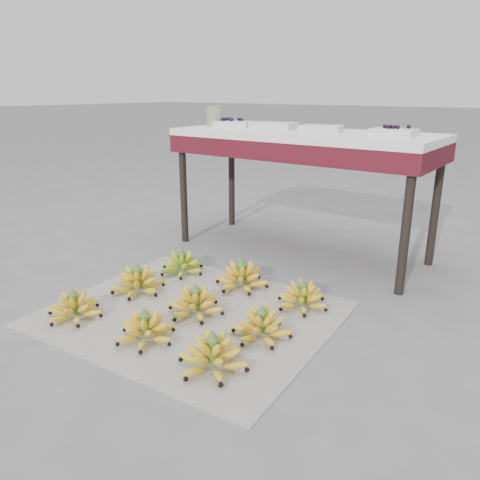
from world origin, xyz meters
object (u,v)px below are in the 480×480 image
Objects in this scene: bunch_front_center at (146,329)px; bunch_mid_left at (138,282)px; bunch_back_left at (182,265)px; bunch_back_right at (302,297)px; bunch_mid_right at (262,326)px; tray_far_right at (394,132)px; bunch_mid_center at (196,303)px; vendor_table at (302,146)px; bunch_front_left at (75,308)px; glass_jar at (214,116)px; bunch_back_center at (242,277)px; newspaper_mat at (191,313)px; tray_far_left at (234,124)px; tray_right at (321,128)px; tray_left at (274,126)px; bunch_front_right at (213,356)px.

bunch_mid_left is (-0.40, 0.31, 0.00)m from bunch_front_center.
bunch_back_left is 0.75m from bunch_back_right.
bunch_mid_left reaches higher than bunch_mid_right.
tray_far_right is at bearing 62.41° from bunch_mid_right.
bunch_mid_center is 0.36m from bunch_mid_right.
tray_far_right is at bearing 86.51° from bunch_back_right.
bunch_mid_center is 1.22m from vendor_table.
bunch_mid_left is at bearing 86.59° from bunch_front_left.
vendor_table is 12.19× the size of glass_jar.
vendor_table is at bearing 93.14° from bunch_front_center.
bunch_back_center reaches higher than bunch_back_left.
bunch_back_right is (0.38, 0.36, 0.05)m from newspaper_mat.
bunch_back_center is 1.03× the size of tray_far_left.
bunch_back_center is (-0.37, 0.37, 0.00)m from bunch_mid_right.
bunch_back_left is at bearing -120.94° from tray_right.
tray_left is at bearing 101.60° from bunch_front_center.
bunch_mid_center is 1.37m from tray_far_right.
vendor_table is at bearing -0.63° from tray_left.
tray_right is (0.44, 1.06, 0.71)m from bunch_mid_left.
newspaper_mat is 5.00× the size of bunch_front_left.
newspaper_mat is at bearing -62.43° from tray_far_left.
bunch_front_left is at bearing -172.22° from bunch_front_center.
tray_far_right is (0.49, 1.07, 0.77)m from newspaper_mat.
bunch_front_left is 0.54m from bunch_mid_center.
tray_far_right is at bearing 67.45° from bunch_mid_center.
bunch_front_center is 0.15× the size of vendor_table.
bunch_back_center is at bearing 103.84° from bunch_front_right.
newspaper_mat is 0.52m from bunch_front_left.
tray_far_left is (-0.94, 0.71, 0.72)m from bunch_back_right.
tray_left is at bearing 82.60° from bunch_front_left.
bunch_mid_right is at bearing 1.31° from bunch_mid_center.
bunch_back_center reaches higher than bunch_mid_right.
glass_jar is (-0.30, 1.37, 0.76)m from bunch_front_left.
tray_far_left is (-0.18, 1.05, 0.72)m from bunch_mid_left.
vendor_table is 0.54m from tray_far_right.
bunch_front_left is 0.16× the size of vendor_table.
tray_far_left reaches higher than bunch_back_right.
glass_jar is (-0.65, -0.03, 0.15)m from vendor_table.
tray_far_left is 0.31m from tray_left.
tray_far_left is at bearing -179.09° from tray_right.
bunch_back_left is 1.08m from glass_jar.
bunch_back_left is 1.04m from tray_far_left.
bunch_front_left is 0.41m from bunch_front_center.
bunch_back_left is at bearing -175.37° from bunch_back_center.
bunch_front_right is 0.30m from bunch_mid_right.
bunch_mid_right is 1.42m from tray_left.
bunch_front_left is 1.02× the size of bunch_front_center.
bunch_front_right is 1.54m from vendor_table.
tray_right is at bearing 0.91° from tray_far_left.
tray_left reaches higher than tray_right.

